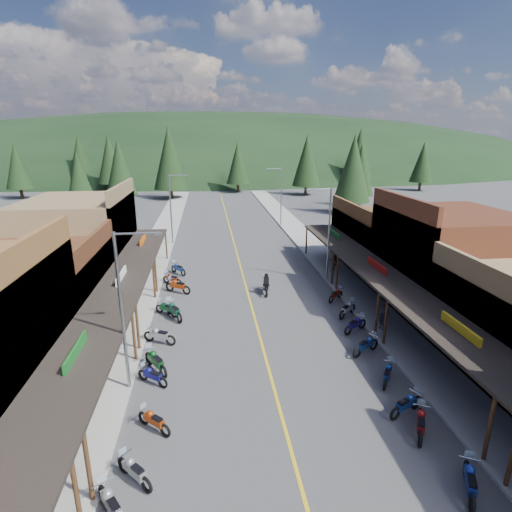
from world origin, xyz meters
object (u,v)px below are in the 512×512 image
object	(u,v)px
pine_7	(80,158)
streetlight_1	(172,206)
pine_5	(359,154)
bike_east_2	(470,480)
bike_west_4	(154,420)
bike_west_6	(156,360)
pine_10	(120,168)
shop_east_2	(445,260)
shop_west_3	(82,239)
bike_west_11	(172,278)
pedestrian_east_a	(383,317)
bike_west_12	(178,268)
bike_east_4	(406,404)
bike_east_7	(355,324)
pine_1	(110,159)
bike_west_9	(166,308)
pine_4	(307,160)
streetlight_3	(280,194)
pine_3	(238,163)
rider_on_bike	(266,285)
bike_east_6	(366,345)
bike_east_9	(336,294)
pine_9	(361,170)
bike_east_8	(348,308)
streetlight_0	(124,306)
streetlight_2	(327,230)
bike_west_8	(174,310)
pine_11	(353,169)
pine_0	(17,166)
pine_6	(422,162)
shop_east_3	(386,240)
bike_west_10	(178,285)
pedestrian_east_b	(334,260)
pine_2	(169,158)
bike_west_3	(134,470)
bike_west_2	(111,504)
bike_east_5	(388,373)
bike_east_3	(421,422)
shop_west_2	(41,291)

from	to	relation	value
pine_7	streetlight_1	bearing A→B (deg)	-65.12
pine_5	bike_east_2	xyz separation A→B (m)	(-28.26, -85.65, -7.40)
bike_west_4	bike_west_6	size ratio (longest dim) A/B	0.81
pine_10	shop_east_2	bearing A→B (deg)	-56.65
shop_west_3	bike_west_11	world-z (taller)	shop_west_3
pedestrian_east_a	shop_east_2	bearing A→B (deg)	95.93
bike_west_12	bike_east_4	world-z (taller)	bike_west_12
bike_west_12	bike_east_7	xyz separation A→B (m)	(11.91, -12.71, -0.03)
pine_1	bike_west_9	xyz separation A→B (m)	(17.94, -67.52, -6.68)
streetlight_1	pine_4	size ratio (longest dim) A/B	0.64
streetlight_3	pine_3	xyz separation A→B (m)	(-2.95, 36.00, 2.02)
shop_east_2	bike_west_4	distance (m)	22.33
bike_east_4	rider_on_bike	distance (m)	15.67
pine_5	bike_east_6	size ratio (longest dim) A/B	6.72
shop_west_3	bike_west_12	bearing A→B (deg)	-0.76
bike_east_9	pine_4	bearing A→B (deg)	126.83
rider_on_bike	bike_west_9	bearing A→B (deg)	-152.40
bike_west_12	pedestrian_east_a	size ratio (longest dim) A/B	1.28
pine_7	bike_west_6	xyz separation A→B (m)	(26.02, -80.55, -6.58)
streetlight_3	pine_9	world-z (taller)	pine_9
bike_east_6	bike_east_8	size ratio (longest dim) A/B	1.03
bike_east_7	bike_east_8	bearing A→B (deg)	141.08
streetlight_0	streetlight_2	size ratio (longest dim) A/B	1.00
bike_west_8	pine_11	bearing A→B (deg)	25.72
pine_0	pine_9	xyz separation A→B (m)	(64.00, -17.00, -0.10)
shop_east_2	bike_west_11	size ratio (longest dim) A/B	5.42
pine_1	pine_6	xyz separation A→B (m)	(70.00, -6.00, -0.75)
shop_east_3	bike_east_9	world-z (taller)	shop_east_3
pine_4	bike_east_8	bearing A→B (deg)	-101.05
pine_4	pine_6	size ratio (longest dim) A/B	1.14
streetlight_2	bike_west_10	bearing A→B (deg)	-173.63
bike_east_6	pedestrian_east_b	bearing A→B (deg)	139.89
pine_3	pine_10	size ratio (longest dim) A/B	0.95
shop_east_3	pine_2	xyz separation A→B (m)	(-23.75, 46.70, 5.46)
bike_west_3	bike_west_2	bearing A→B (deg)	-153.18
pine_5	bike_west_3	bearing A→B (deg)	-115.49
rider_on_bike	streetlight_3	bearing A→B (deg)	81.59
bike_west_10	bike_east_5	size ratio (longest dim) A/B	1.17
bike_west_12	bike_east_3	xyz separation A→B (m)	(11.32, -21.87, -0.00)
pine_3	bike_east_2	size ratio (longest dim) A/B	5.29
shop_west_3	bike_east_3	world-z (taller)	shop_west_3
shop_east_3	bike_west_11	bearing A→B (deg)	-172.11
bike_west_9	bike_west_11	xyz separation A→B (m)	(-0.06, 6.06, 0.02)
bike_west_11	bike_west_9	bearing A→B (deg)	-140.09
bike_west_6	shop_east_3	bearing A→B (deg)	5.79
streetlight_1	bike_west_10	size ratio (longest dim) A/B	3.52
bike_west_10	pine_11	bearing A→B (deg)	-6.69
bike_east_3	shop_west_2	bearing A→B (deg)	174.66
streetlight_3	bike_west_3	xyz separation A→B (m)	(-12.87, -41.72, -3.91)
pine_0	pine_3	size ratio (longest dim) A/B	1.00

